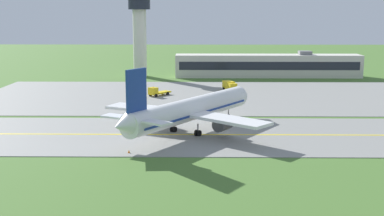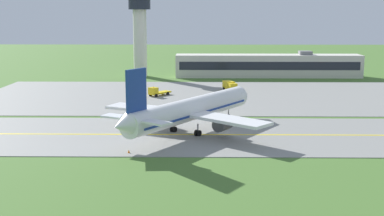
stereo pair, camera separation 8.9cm
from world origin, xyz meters
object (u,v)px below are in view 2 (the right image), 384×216
service_truck_fuel (230,85)px  control_tower (140,27)px  service_truck_baggage (157,92)px  airplane_lead (190,110)px

service_truck_fuel → control_tower: control_tower is taller
service_truck_baggage → service_truck_fuel: (19.01, 8.99, 0.35)m
airplane_lead → control_tower: bearing=102.5°
service_truck_baggage → control_tower: 44.94m
airplane_lead → control_tower: size_ratio=1.30×
service_truck_fuel → control_tower: size_ratio=0.24×
service_truck_baggage → service_truck_fuel: service_truck_fuel is taller
airplane_lead → service_truck_fuel: bearing=78.6°
airplane_lead → service_truck_baggage: airplane_lead is taller
service_truck_baggage → service_truck_fuel: size_ratio=0.98×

